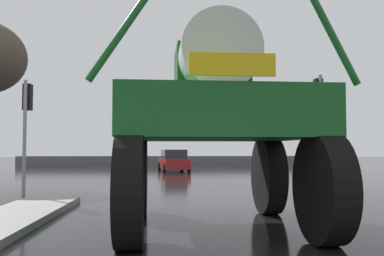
% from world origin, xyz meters
% --- Properties ---
extents(ground_plane, '(120.00, 120.00, 0.00)m').
position_xyz_m(ground_plane, '(0.00, 18.00, 0.00)').
color(ground_plane, black).
extents(oversize_sprayer, '(4.45, 5.30, 4.51)m').
position_xyz_m(oversize_sprayer, '(-0.24, 5.53, 2.10)').
color(oversize_sprayer, black).
rests_on(oversize_sprayer, ground).
extents(sedan_ahead, '(2.34, 4.30, 1.52)m').
position_xyz_m(sedan_ahead, '(-0.77, 27.13, 0.71)').
color(sedan_ahead, maroon).
rests_on(sedan_ahead, ground).
extents(traffic_signal_near_left, '(0.24, 0.54, 3.75)m').
position_xyz_m(traffic_signal_near_left, '(-5.67, 10.79, 2.73)').
color(traffic_signal_near_left, gray).
rests_on(traffic_signal_near_left, ground).
extents(traffic_signal_near_right, '(0.24, 0.54, 4.01)m').
position_xyz_m(traffic_signal_near_right, '(3.84, 10.79, 2.93)').
color(traffic_signal_near_right, gray).
rests_on(traffic_signal_near_right, ground).
extents(roadside_barrier, '(30.06, 0.24, 0.90)m').
position_xyz_m(roadside_barrier, '(0.00, 36.36, 0.45)').
color(roadside_barrier, '#59595B').
rests_on(roadside_barrier, ground).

